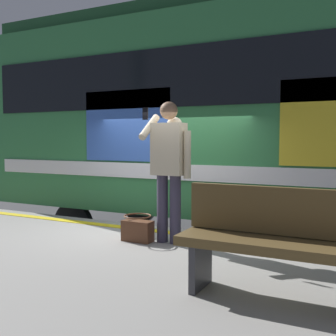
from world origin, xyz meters
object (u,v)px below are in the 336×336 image
train_carriage (251,112)px  handbag (138,229)px  bench (277,239)px  passenger (169,160)px

train_carriage → handbag: (0.69, 2.74, -1.62)m
handbag → bench: (-1.98, 1.09, 0.34)m
passenger → bench: bearing=142.5°
train_carriage → handbag: bearing=75.9°
train_carriage → bench: (-1.29, 3.83, -1.28)m
passenger → handbag: (0.39, 0.13, -0.88)m
bench → train_carriage: bearing=-71.4°
train_carriage → handbag: 3.26m
handbag → passenger: bearing=-161.9°
train_carriage → bench: 4.24m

